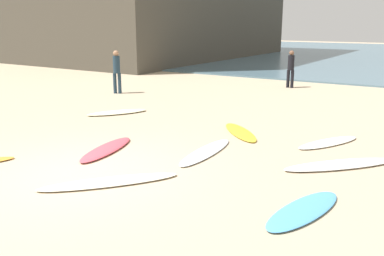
{
  "coord_description": "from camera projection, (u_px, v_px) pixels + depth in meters",
  "views": [
    {
      "loc": [
        5.89,
        -5.24,
        2.85
      ],
      "look_at": [
        0.61,
        3.21,
        0.3
      ],
      "focal_mm": 38.8,
      "sensor_mm": 36.0,
      "label": 1
    }
  ],
  "objects": [
    {
      "name": "ground_plane",
      "position": [
        78.0,
        174.0,
        8.04
      ],
      "size": [
        120.0,
        120.0,
        0.0
      ],
      "primitive_type": "plane",
      "color": "tan"
    },
    {
      "name": "ocean_water",
      "position": [
        376.0,
        55.0,
        36.67
      ],
      "size": [
        120.0,
        40.0,
        0.08
      ],
      "primitive_type": "cube",
      "color": "slate",
      "rests_on": "ground_plane"
    },
    {
      "name": "surfboard_0",
      "position": [
        340.0,
        165.0,
        8.42
      ],
      "size": [
        2.1,
        2.19,
        0.09
      ],
      "primitive_type": "ellipsoid",
      "rotation": [
        0.0,
        0.0,
        -0.75
      ],
      "color": "white",
      "rests_on": "ground_plane"
    },
    {
      "name": "surfboard_1",
      "position": [
        240.0,
        132.0,
        10.94
      ],
      "size": [
        1.76,
        1.79,
        0.07
      ],
      "primitive_type": "ellipsoid",
      "rotation": [
        0.0,
        0.0,
        0.77
      ],
      "color": "yellow",
      "rests_on": "ground_plane"
    },
    {
      "name": "surfboard_2",
      "position": [
        109.0,
        182.0,
        7.53
      ],
      "size": [
        2.0,
        2.26,
        0.07
      ],
      "primitive_type": "ellipsoid",
      "rotation": [
        0.0,
        0.0,
        -0.69
      ],
      "color": "white",
      "rests_on": "ground_plane"
    },
    {
      "name": "surfboard_3",
      "position": [
        206.0,
        152.0,
        9.29
      ],
      "size": [
        0.64,
        2.31,
        0.07
      ],
      "primitive_type": "ellipsoid",
      "rotation": [
        0.0,
        0.0,
        0.07
      ],
      "color": "white",
      "rests_on": "ground_plane"
    },
    {
      "name": "surfboard_5",
      "position": [
        304.0,
        210.0,
        6.4
      ],
      "size": [
        0.95,
        1.98,
        0.07
      ],
      "primitive_type": "ellipsoid",
      "rotation": [
        0.0,
        0.0,
        2.93
      ],
      "color": "#509FDE",
      "rests_on": "ground_plane"
    },
    {
      "name": "surfboard_6",
      "position": [
        117.0,
        112.0,
        13.3
      ],
      "size": [
        1.53,
        1.95,
        0.09
      ],
      "primitive_type": "ellipsoid",
      "rotation": [
        0.0,
        0.0,
        -0.57
      ],
      "color": "#EAE9C1",
      "rests_on": "ground_plane"
    },
    {
      "name": "surfboard_7",
      "position": [
        107.0,
        149.0,
        9.45
      ],
      "size": [
        1.0,
        2.11,
        0.08
      ],
      "primitive_type": "ellipsoid",
      "rotation": [
        0.0,
        0.0,
        0.24
      ],
      "color": "#DE4956",
      "rests_on": "ground_plane"
    },
    {
      "name": "surfboard_8",
      "position": [
        328.0,
        142.0,
        9.99
      ],
      "size": [
        1.3,
        1.99,
        0.07
      ],
      "primitive_type": "ellipsoid",
      "rotation": [
        0.0,
        0.0,
        -0.45
      ],
      "color": "white",
      "rests_on": "ground_plane"
    },
    {
      "name": "beachgoer_near",
      "position": [
        117.0,
        70.0,
        16.86
      ],
      "size": [
        0.37,
        0.37,
        1.75
      ],
      "rotation": [
        0.0,
        0.0,
        0.42
      ],
      "color": "#1E3342",
      "rests_on": "ground_plane"
    },
    {
      "name": "beachgoer_mid",
      "position": [
        291.0,
        67.0,
        18.36
      ],
      "size": [
        0.34,
        0.32,
        1.65
      ],
      "rotation": [
        0.0,
        0.0,
        3.01
      ],
      "color": "black",
      "rests_on": "ground_plane"
    }
  ]
}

